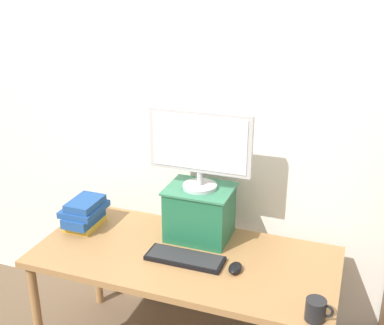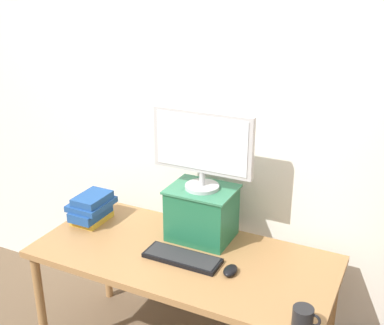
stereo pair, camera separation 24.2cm
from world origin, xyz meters
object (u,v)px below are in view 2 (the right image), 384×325
at_px(riser_box, 202,212).
at_px(book_stack, 92,208).
at_px(desk, 183,265).
at_px(computer_mouse, 230,270).
at_px(keyboard, 182,258).
at_px(computer_monitor, 202,147).
at_px(coffee_mug, 303,318).

relative_size(riser_box, book_stack, 1.34).
height_order(desk, computer_mouse, computer_mouse).
relative_size(desk, book_stack, 5.92).
bearing_deg(keyboard, computer_mouse, -1.20).
bearing_deg(computer_monitor, computer_mouse, -43.22).
distance_m(riser_box, keyboard, 0.30).
relative_size(riser_box, computer_monitor, 0.64).
xyz_separation_m(desk, coffee_mug, (0.71, -0.29, 0.12)).
bearing_deg(keyboard, desk, 114.07).
height_order(book_stack, coffee_mug, book_stack).
relative_size(riser_box, keyboard, 0.89).
xyz_separation_m(computer_mouse, book_stack, (-0.95, 0.15, 0.07)).
bearing_deg(book_stack, desk, -7.60).
bearing_deg(desk, coffee_mug, -22.24).
xyz_separation_m(computer_monitor, book_stack, (-0.67, -0.12, -0.45)).
distance_m(desk, computer_monitor, 0.64).
bearing_deg(riser_box, coffee_mug, -35.48).
bearing_deg(computer_monitor, riser_box, 90.00).
distance_m(desk, computer_mouse, 0.31).
bearing_deg(desk, book_stack, 172.40).
bearing_deg(coffee_mug, desk, 157.76).
bearing_deg(computer_monitor, keyboard, -87.68).
bearing_deg(riser_box, desk, -93.62).
relative_size(keyboard, coffee_mug, 3.37).
distance_m(computer_monitor, book_stack, 0.81).
relative_size(book_stack, coffee_mug, 2.24).
bearing_deg(book_stack, riser_box, 10.11).
bearing_deg(riser_box, computer_monitor, -90.00).
distance_m(computer_monitor, coffee_mug, 0.98).
bearing_deg(riser_box, computer_mouse, -43.38).
xyz_separation_m(computer_mouse, coffee_mug, (0.42, -0.23, 0.03)).
bearing_deg(computer_mouse, computer_monitor, 136.78).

